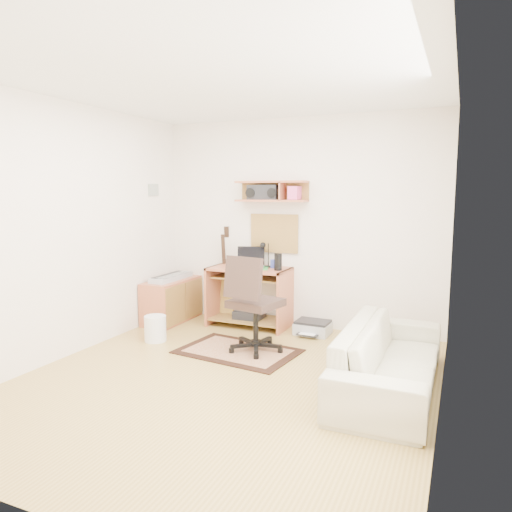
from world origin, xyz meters
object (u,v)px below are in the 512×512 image
at_px(desk, 249,297).
at_px(task_chair, 256,303).
at_px(cabinet, 172,300).
at_px(printer, 313,327).
at_px(sofa, 390,347).

bearing_deg(desk, task_chair, -61.79).
bearing_deg(desk, cabinet, -170.49).
bearing_deg(desk, printer, -1.57).
distance_m(cabinet, printer, 1.91).
height_order(printer, sofa, sofa).
bearing_deg(sofa, cabinet, 69.12).
bearing_deg(desk, sofa, -34.26).
bearing_deg(sofa, desk, 55.74).
distance_m(task_chair, printer, 1.03).
bearing_deg(task_chair, cabinet, 166.76).
height_order(cabinet, printer, cabinet).
relative_size(desk, sofa, 0.53).
relative_size(desk, cabinet, 1.11).
height_order(desk, cabinet, desk).
relative_size(task_chair, cabinet, 1.17).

